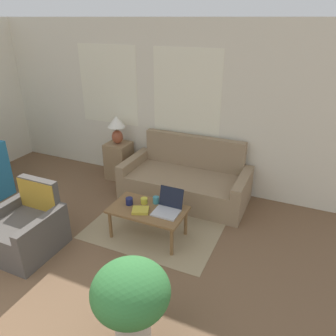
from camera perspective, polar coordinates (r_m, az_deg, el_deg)
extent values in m
cube|color=silver|center=(5.46, -2.96, 11.06)|extent=(6.67, 0.05, 2.60)
cube|color=white|center=(5.79, -10.38, 14.01)|extent=(1.10, 0.01, 1.30)
cube|color=white|center=(5.14, 3.22, 13.02)|extent=(1.10, 0.01, 1.30)
cube|color=#9E8966|center=(4.77, -0.37, -8.09)|extent=(1.72, 1.98, 0.01)
cube|color=#937A5B|center=(5.08, 2.86, -3.35)|extent=(1.63, 0.90, 0.40)
cube|color=#937A5B|center=(5.30, 4.47, 0.93)|extent=(1.63, 0.12, 0.91)
cube|color=#937A5B|center=(5.40, -5.89, -0.81)|extent=(0.14, 0.90, 0.55)
cube|color=#937A5B|center=(4.84, 12.70, -4.52)|extent=(0.14, 0.90, 0.55)
cube|color=#514C47|center=(4.36, -23.72, -10.76)|extent=(0.54, 0.77, 0.42)
cube|color=#514C47|center=(4.44, -21.05, -6.51)|extent=(0.54, 0.10, 0.82)
cube|color=#514C47|center=(4.55, -26.65, -8.91)|extent=(0.10, 0.77, 0.54)
cube|color=#514C47|center=(4.12, -20.75, -11.40)|extent=(0.10, 0.77, 0.54)
cube|color=#A87F28|center=(4.36, -21.74, -5.72)|extent=(0.56, 0.01, 0.59)
cube|color=#937551|center=(5.77, -8.53, 1.29)|extent=(0.39, 0.39, 0.64)
ellipsoid|color=brown|center=(5.61, -8.81, 5.39)|extent=(0.19, 0.19, 0.24)
cylinder|color=tan|center=(5.57, -8.91, 6.82)|extent=(0.02, 0.02, 0.06)
cone|color=white|center=(5.53, -8.99, 8.02)|extent=(0.30, 0.30, 0.18)
cube|color=brown|center=(4.15, -3.52, -7.26)|extent=(0.95, 0.55, 0.03)
cylinder|color=brown|center=(4.29, -10.01, -9.71)|extent=(0.04, 0.04, 0.38)
cylinder|color=brown|center=(3.95, 0.63, -12.75)|extent=(0.04, 0.04, 0.38)
cylinder|color=brown|center=(4.61, -6.89, -6.85)|extent=(0.04, 0.04, 0.38)
cylinder|color=brown|center=(4.29, 3.10, -9.35)|extent=(0.04, 0.04, 0.38)
cube|color=#B7B7BC|center=(4.04, -0.36, -7.79)|extent=(0.31, 0.26, 0.02)
cube|color=black|center=(4.10, 0.58, -5.10)|extent=(0.31, 0.08, 0.25)
cylinder|color=teal|center=(4.23, -2.10, -5.59)|extent=(0.08, 0.08, 0.09)
cylinder|color=gold|center=(4.24, -4.19, -5.72)|extent=(0.09, 0.09, 0.08)
cylinder|color=#191E4C|center=(4.23, -6.76, -5.77)|extent=(0.09, 0.09, 0.09)
cube|color=gold|center=(4.08, -4.82, -7.35)|extent=(0.25, 0.23, 0.04)
cylinder|color=#BCB2A3|center=(3.21, -6.17, -25.45)|extent=(0.32, 0.32, 0.27)
ellipsoid|color=#337538|center=(2.92, -6.53, -20.58)|extent=(0.68, 0.68, 0.51)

